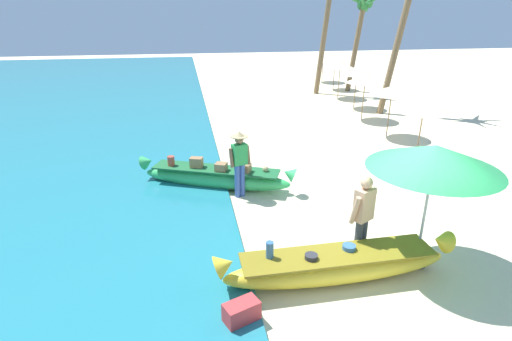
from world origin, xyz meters
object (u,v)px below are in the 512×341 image
Objects in this scene: person_vendor_hatted at (240,159)px; cooler_box at (242,314)px; boat_yellow_foreground at (337,266)px; palm_tree_mid_cluster at (362,11)px; patio_umbrella_large at (435,158)px; boat_green_midground at (216,177)px; person_tourist_customer at (363,215)px.

person_vendor_hatted is 3.26× the size of cooler_box.
boat_yellow_foreground is 1.97m from cooler_box.
person_vendor_hatted is 16.15m from palm_tree_mid_cluster.
palm_tree_mid_cluster is at bearing 65.99° from boat_yellow_foreground.
patio_umbrella_large reaches higher than person_vendor_hatted.
person_vendor_hatted reaches higher than boat_green_midground.
boat_yellow_foreground is 4.69m from boat_green_midground.
person_tourist_customer is 18.14m from palm_tree_mid_cluster.
person_vendor_hatted is 3.73m from person_tourist_customer.
boat_green_midground reaches higher than cooler_box.
palm_tree_mid_cluster reaches higher than boat_yellow_foreground.
boat_green_midground is 4.61m from person_tourist_customer.
boat_green_midground is 7.77× the size of cooler_box.
cooler_box is at bearing -164.09° from patio_umbrella_large.
cooler_box is (-0.04, -5.14, -0.11)m from boat_green_midground.
person_vendor_hatted is at bearing -48.87° from boat_green_midground.
cooler_box is at bearing -90.48° from boat_green_midground.
boat_green_midground is at bearing 111.99° from boat_yellow_foreground.
palm_tree_mid_cluster reaches higher than cooler_box.
palm_tree_mid_cluster is 10.17× the size of cooler_box.
patio_umbrella_large is at bearing -109.32° from palm_tree_mid_cluster.
palm_tree_mid_cluster is (7.52, 16.88, 4.08)m from boat_yellow_foreground.
palm_tree_mid_cluster is at bearing 70.68° from patio_umbrella_large.
person_tourist_customer is 0.74× the size of patio_umbrella_large.
person_tourist_customer is at bearing 4.99° from cooler_box.
boat_green_midground is at bearing -126.51° from palm_tree_mid_cluster.
person_vendor_hatted is (0.56, -0.64, 0.69)m from boat_green_midground.
person_tourist_customer is (1.81, -3.26, -0.01)m from person_vendor_hatted.
person_tourist_customer is at bearing 36.32° from boat_yellow_foreground.
person_tourist_customer is 2.82m from cooler_box.
person_vendor_hatted is at bearing -123.49° from palm_tree_mid_cluster.
boat_yellow_foreground is 3.96m from person_vendor_hatted.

